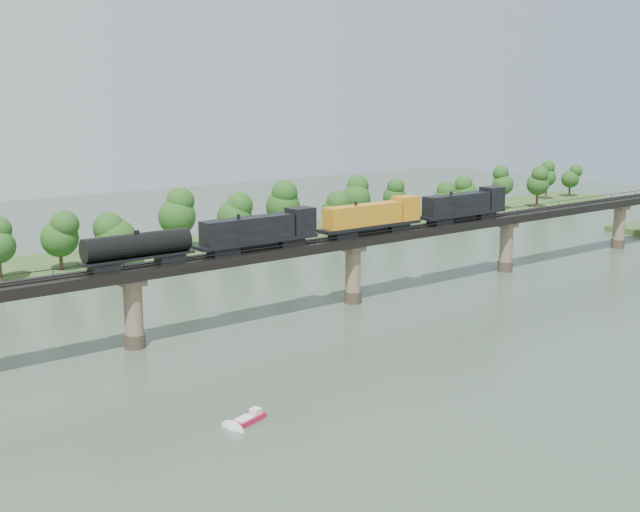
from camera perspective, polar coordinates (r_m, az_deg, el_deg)
ground at (r=116.54m, az=11.97°, el=-6.25°), size 400.00×400.00×0.00m
far_bank at (r=181.07m, az=-8.98°, el=0.48°), size 300.00×24.00×1.60m
bridge at (r=135.56m, az=2.35°, el=-1.10°), size 236.00×30.00×11.50m
bridge_superstructure at (r=134.32m, az=2.38°, el=1.54°), size 220.00×4.90×0.75m
far_treeline at (r=172.01m, az=-10.72°, el=2.55°), size 289.06×17.54×13.60m
freight_train at (r=131.59m, az=1.16°, el=2.43°), size 84.47×3.29×5.81m
motorboat at (r=89.09m, az=-5.07°, el=-11.42°), size 4.51×2.64×1.19m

